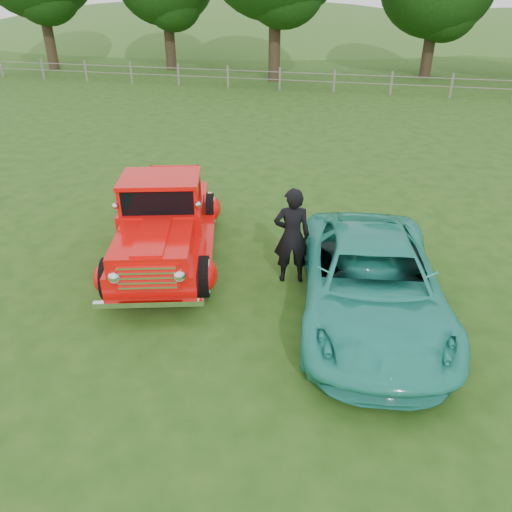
# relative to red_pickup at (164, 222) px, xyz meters

# --- Properties ---
(ground) EXTENTS (140.00, 140.00, 0.00)m
(ground) POSITION_rel_red_pickup_xyz_m (1.15, -2.20, -0.80)
(ground) COLOR #224813
(ground) RESTS_ON ground
(distant_hills) EXTENTS (116.00, 60.00, 18.00)m
(distant_hills) POSITION_rel_red_pickup_xyz_m (-2.93, 57.26, -5.34)
(distant_hills) COLOR #2F5A21
(distant_hills) RESTS_ON ground
(fence_line) EXTENTS (48.00, 0.12, 1.20)m
(fence_line) POSITION_rel_red_pickup_xyz_m (1.15, 19.80, -0.19)
(fence_line) COLOR slate
(fence_line) RESTS_ON ground
(red_pickup) EXTENTS (3.25, 5.28, 1.78)m
(red_pickup) POSITION_rel_red_pickup_xyz_m (0.00, 0.00, 0.00)
(red_pickup) COLOR black
(red_pickup) RESTS_ON ground
(teal_sedan) EXTENTS (2.99, 5.19, 1.36)m
(teal_sedan) POSITION_rel_red_pickup_xyz_m (4.20, -1.17, -0.12)
(teal_sedan) COLOR teal
(teal_sedan) RESTS_ON ground
(man) EXTENTS (0.78, 0.62, 1.87)m
(man) POSITION_rel_red_pickup_xyz_m (2.68, -0.28, 0.14)
(man) COLOR black
(man) RESTS_ON ground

